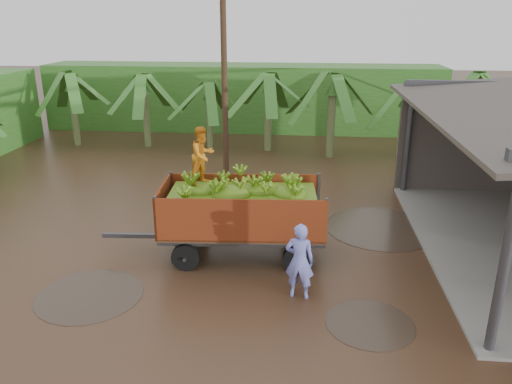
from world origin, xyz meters
TOP-DOWN VIEW (x-y plane):
  - ground at (0.00, 0.00)m, footprint 100.00×100.00m
  - hedge_north at (-2.00, 16.00)m, footprint 22.00×3.00m
  - banana_trailer at (-0.04, 0.01)m, footprint 6.07×2.36m
  - man_blue at (1.54, -2.02)m, footprint 0.73×0.54m
  - utility_pole at (-1.63, 7.46)m, footprint 1.20×0.24m
  - banana_plants at (-4.64, 6.47)m, footprint 24.48×20.69m

SIDE VIEW (x-z plane):
  - ground at x=0.00m, z-range 0.00..0.00m
  - man_blue at x=1.54m, z-range 0.00..1.85m
  - banana_trailer at x=-0.04m, z-range -0.45..3.08m
  - hedge_north at x=-2.00m, z-range 0.00..3.60m
  - banana_plants at x=-4.64m, z-range -0.20..3.86m
  - utility_pole at x=-1.63m, z-range 0.06..8.56m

